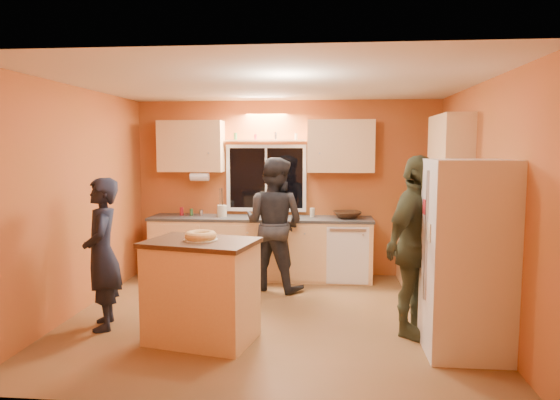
# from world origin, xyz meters

# --- Properties ---
(ground) EXTENTS (4.50, 4.50, 0.00)m
(ground) POSITION_xyz_m (0.00, 0.00, 0.00)
(ground) COLOR brown
(ground) RESTS_ON ground
(room_shell) EXTENTS (4.54, 4.04, 2.61)m
(room_shell) POSITION_xyz_m (0.12, 0.41, 1.62)
(room_shell) COLOR #B7572F
(room_shell) RESTS_ON ground
(back_counter) EXTENTS (4.23, 0.62, 0.90)m
(back_counter) POSITION_xyz_m (0.01, 1.70, 0.45)
(back_counter) COLOR #E4AF77
(back_counter) RESTS_ON ground
(right_counter) EXTENTS (0.62, 1.84, 0.90)m
(right_counter) POSITION_xyz_m (1.95, 0.50, 0.45)
(right_counter) COLOR #E4AF77
(right_counter) RESTS_ON ground
(refrigerator) EXTENTS (0.72, 0.70, 1.80)m
(refrigerator) POSITION_xyz_m (1.89, -0.80, 0.90)
(refrigerator) COLOR silver
(refrigerator) RESTS_ON ground
(island) EXTENTS (1.17, 0.91, 1.01)m
(island) POSITION_xyz_m (-0.61, -0.74, 0.51)
(island) COLOR #E4AF77
(island) RESTS_ON ground
(bundt_pastry) EXTENTS (0.31, 0.31, 0.09)m
(bundt_pastry) POSITION_xyz_m (-0.61, -0.74, 1.05)
(bundt_pastry) COLOR tan
(bundt_pastry) RESTS_ON island
(person_left) EXTENTS (0.57, 0.68, 1.59)m
(person_left) POSITION_xyz_m (-1.74, -0.48, 0.80)
(person_left) COLOR black
(person_left) RESTS_ON ground
(person_center) EXTENTS (1.05, 0.95, 1.78)m
(person_center) POSITION_xyz_m (-0.09, 1.15, 0.89)
(person_center) COLOR black
(person_center) RESTS_ON ground
(person_right) EXTENTS (0.97, 1.14, 1.83)m
(person_right) POSITION_xyz_m (1.50, -0.38, 0.92)
(person_right) COLOR #373E27
(person_right) RESTS_ON ground
(mixing_bowl) EXTENTS (0.46, 0.46, 0.10)m
(mixing_bowl) POSITION_xyz_m (0.90, 1.72, 0.95)
(mixing_bowl) COLOR #321F10
(mixing_bowl) RESTS_ON back_counter
(utensil_crock) EXTENTS (0.14, 0.14, 0.17)m
(utensil_crock) POSITION_xyz_m (-0.92, 1.69, 0.99)
(utensil_crock) COLOR beige
(utensil_crock) RESTS_ON back_counter
(potted_plant) EXTENTS (0.33, 0.30, 0.31)m
(potted_plant) POSITION_xyz_m (1.91, 0.47, 1.06)
(potted_plant) COLOR gray
(potted_plant) RESTS_ON right_counter
(red_box) EXTENTS (0.18, 0.15, 0.07)m
(red_box) POSITION_xyz_m (1.88, 1.28, 0.94)
(red_box) COLOR maroon
(red_box) RESTS_ON right_counter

